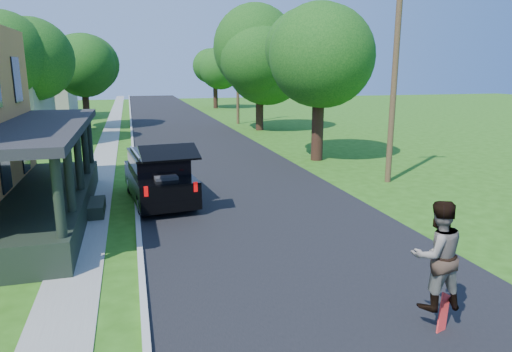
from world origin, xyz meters
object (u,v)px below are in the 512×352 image
object	(u,v)px
black_suv	(159,177)
utility_pole_near	(395,70)
skateboarder	(437,255)
tree_right_near	(319,44)

from	to	relation	value
black_suv	utility_pole_near	bearing A→B (deg)	-3.55
skateboarder	tree_right_near	world-z (taller)	tree_right_near
black_suv	utility_pole_near	distance (m)	10.49
black_suv	tree_right_near	distance (m)	11.65
skateboarder	utility_pole_near	world-z (taller)	utility_pole_near
tree_right_near	utility_pole_near	xyz separation A→B (m)	(1.10, -5.45, -1.33)
black_suv	skateboarder	size ratio (longest dim) A/B	2.59
skateboarder	utility_pole_near	xyz separation A→B (m)	(5.42, 10.47, 3.27)
tree_right_near	utility_pole_near	distance (m)	5.71
black_suv	skateboarder	xyz separation A→B (m)	(4.34, -10.07, 0.54)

